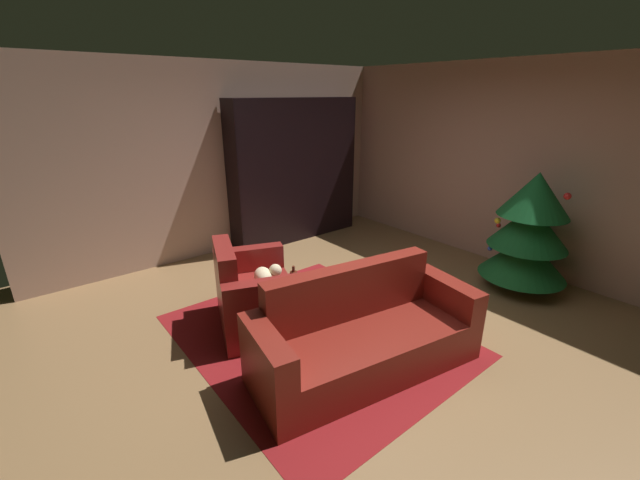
{
  "coord_description": "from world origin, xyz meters",
  "views": [
    {
      "loc": [
        2.58,
        -2.56,
        2.28
      ],
      "look_at": [
        -0.39,
        -0.18,
        0.86
      ],
      "focal_mm": 22.32,
      "sensor_mm": 36.0,
      "label": 1
    }
  ],
  "objects_px": {
    "couch_red": "(364,337)",
    "book_stack_on_table": "(310,288)",
    "coffee_table": "(311,295)",
    "bookshelf_unit": "(303,171)",
    "decorated_tree": "(529,231)",
    "bottle_on_table": "(294,279)",
    "armchair_red": "(254,296)"
  },
  "relations": [
    {
      "from": "coffee_table",
      "to": "bookshelf_unit",
      "type": "bearing_deg",
      "value": 144.9
    },
    {
      "from": "armchair_red",
      "to": "decorated_tree",
      "type": "relative_size",
      "value": 0.85
    },
    {
      "from": "bookshelf_unit",
      "to": "coffee_table",
      "type": "bearing_deg",
      "value": -35.1
    },
    {
      "from": "book_stack_on_table",
      "to": "couch_red",
      "type": "bearing_deg",
      "value": -0.08
    },
    {
      "from": "coffee_table",
      "to": "book_stack_on_table",
      "type": "relative_size",
      "value": 3.27
    },
    {
      "from": "couch_red",
      "to": "decorated_tree",
      "type": "xyz_separation_m",
      "value": [
        0.13,
        2.57,
        0.45
      ]
    },
    {
      "from": "bookshelf_unit",
      "to": "coffee_table",
      "type": "height_order",
      "value": "bookshelf_unit"
    },
    {
      "from": "couch_red",
      "to": "bottle_on_table",
      "type": "height_order",
      "value": "couch_red"
    },
    {
      "from": "couch_red",
      "to": "book_stack_on_table",
      "type": "distance_m",
      "value": 0.77
    },
    {
      "from": "couch_red",
      "to": "coffee_table",
      "type": "height_order",
      "value": "couch_red"
    },
    {
      "from": "bottle_on_table",
      "to": "decorated_tree",
      "type": "relative_size",
      "value": 0.16
    },
    {
      "from": "armchair_red",
      "to": "couch_red",
      "type": "height_order",
      "value": "armchair_red"
    },
    {
      "from": "coffee_table",
      "to": "decorated_tree",
      "type": "xyz_separation_m",
      "value": [
        0.9,
        2.55,
        0.36
      ]
    },
    {
      "from": "bottle_on_table",
      "to": "decorated_tree",
      "type": "height_order",
      "value": "decorated_tree"
    },
    {
      "from": "coffee_table",
      "to": "book_stack_on_table",
      "type": "distance_m",
      "value": 0.09
    },
    {
      "from": "bookshelf_unit",
      "to": "bottle_on_table",
      "type": "height_order",
      "value": "bookshelf_unit"
    },
    {
      "from": "bookshelf_unit",
      "to": "book_stack_on_table",
      "type": "relative_size",
      "value": 10.21
    },
    {
      "from": "armchair_red",
      "to": "decorated_tree",
      "type": "xyz_separation_m",
      "value": [
        1.32,
        2.97,
        0.42
      ]
    },
    {
      "from": "book_stack_on_table",
      "to": "bottle_on_table",
      "type": "bearing_deg",
      "value": -163.53
    },
    {
      "from": "armchair_red",
      "to": "couch_red",
      "type": "relative_size",
      "value": 0.58
    },
    {
      "from": "book_stack_on_table",
      "to": "decorated_tree",
      "type": "relative_size",
      "value": 0.15
    },
    {
      "from": "bookshelf_unit",
      "to": "couch_red",
      "type": "distance_m",
      "value": 3.58
    },
    {
      "from": "coffee_table",
      "to": "book_stack_on_table",
      "type": "height_order",
      "value": "book_stack_on_table"
    },
    {
      "from": "couch_red",
      "to": "bottle_on_table",
      "type": "distance_m",
      "value": 0.97
    },
    {
      "from": "bookshelf_unit",
      "to": "coffee_table",
      "type": "relative_size",
      "value": 3.12
    },
    {
      "from": "couch_red",
      "to": "book_stack_on_table",
      "type": "relative_size",
      "value": 9.68
    },
    {
      "from": "coffee_table",
      "to": "decorated_tree",
      "type": "distance_m",
      "value": 2.73
    },
    {
      "from": "bookshelf_unit",
      "to": "couch_red",
      "type": "bearing_deg",
      "value": -28.09
    },
    {
      "from": "bottle_on_table",
      "to": "couch_red",
      "type": "bearing_deg",
      "value": 3.41
    },
    {
      "from": "coffee_table",
      "to": "bottle_on_table",
      "type": "height_order",
      "value": "bottle_on_table"
    },
    {
      "from": "coffee_table",
      "to": "couch_red",
      "type": "bearing_deg",
      "value": -1.63
    },
    {
      "from": "book_stack_on_table",
      "to": "coffee_table",
      "type": "bearing_deg",
      "value": 128.23
    }
  ]
}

